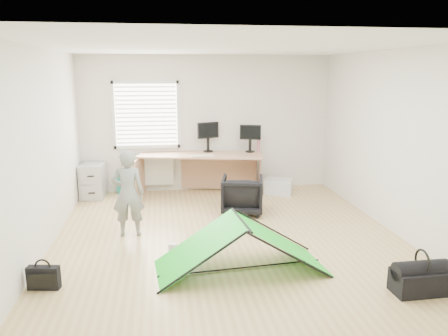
{
  "coord_description": "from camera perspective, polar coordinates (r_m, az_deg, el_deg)",
  "views": [
    {
      "loc": [
        -0.93,
        -5.97,
        2.37
      ],
      "look_at": [
        0.0,
        0.4,
        0.95
      ],
      "focal_mm": 35.0,
      "sensor_mm": 36.0,
      "label": 1
    }
  ],
  "objects": [
    {
      "name": "monitor_left",
      "position": [
        8.68,
        -2.1,
        3.55
      ],
      "size": [
        0.46,
        0.26,
        0.43
      ],
      "primitive_type": "cube",
      "rotation": [
        0.0,
        0.0,
        0.38
      ],
      "color": "black",
      "rests_on": "desk"
    },
    {
      "name": "laptop_bag",
      "position": [
        5.39,
        -22.49,
        -13.1
      ],
      "size": [
        0.37,
        0.17,
        0.27
      ],
      "primitive_type": "cube",
      "rotation": [
        0.0,
        0.0,
        -0.17
      ],
      "color": "black",
      "rests_on": "ground"
    },
    {
      "name": "monitor_right",
      "position": [
        8.67,
        3.42,
        3.4
      ],
      "size": [
        0.42,
        0.21,
        0.4
      ],
      "primitive_type": "cube",
      "rotation": [
        0.0,
        0.0,
        -0.31
      ],
      "color": "black",
      "rests_on": "desk"
    },
    {
      "name": "filing_cabinet",
      "position": [
        8.73,
        -16.68,
        -1.6
      ],
      "size": [
        0.48,
        0.61,
        0.66
      ],
      "primitive_type": "cube",
      "rotation": [
        0.0,
        0.0,
        -0.1
      ],
      "color": "#AAACB0",
      "rests_on": "ground"
    },
    {
      "name": "keyboard",
      "position": [
        8.25,
        -2.9,
        1.61
      ],
      "size": [
        0.46,
        0.2,
        0.02
      ],
      "primitive_type": "cube",
      "rotation": [
        0.0,
        0.0,
        0.11
      ],
      "color": "beige",
      "rests_on": "desk"
    },
    {
      "name": "ground",
      "position": [
        6.5,
        0.52,
        -8.97
      ],
      "size": [
        5.5,
        5.5,
        0.0
      ],
      "primitive_type": "plane",
      "color": "tan",
      "rests_on": "ground"
    },
    {
      "name": "radiator",
      "position": [
        8.86,
        -9.86,
        -0.27
      ],
      "size": [
        1.0,
        0.12,
        0.6
      ],
      "primitive_type": "cube",
      "color": "silver",
      "rests_on": "back_wall"
    },
    {
      "name": "tote_bag",
      "position": [
        8.92,
        -12.84,
        -2.16
      ],
      "size": [
        0.31,
        0.19,
        0.34
      ],
      "primitive_type": "cube",
      "rotation": [
        0.0,
        0.0,
        -0.26
      ],
      "color": "teal",
      "rests_on": "ground"
    },
    {
      "name": "desk",
      "position": [
        8.56,
        -2.99,
        -0.84
      ],
      "size": [
        2.49,
        1.24,
        0.81
      ],
      "primitive_type": "cube",
      "rotation": [
        0.0,
        0.0,
        -0.21
      ],
      "color": "tan",
      "rests_on": "ground"
    },
    {
      "name": "white_box",
      "position": [
        6.06,
        -6.71,
        -10.19
      ],
      "size": [
        0.12,
        0.12,
        0.1
      ],
      "primitive_type": "cube",
      "rotation": [
        0.0,
        0.0,
        -0.23
      ],
      "color": "silver",
      "rests_on": "ground"
    },
    {
      "name": "office_chair",
      "position": [
        7.47,
        2.41,
        -3.52
      ],
      "size": [
        0.82,
        0.83,
        0.64
      ],
      "primitive_type": "imported",
      "rotation": [
        0.0,
        0.0,
        2.92
      ],
      "color": "black",
      "rests_on": "ground"
    },
    {
      "name": "person",
      "position": [
        6.51,
        -12.43,
        -3.26
      ],
      "size": [
        0.48,
        0.32,
        1.29
      ],
      "primitive_type": "imported",
      "rotation": [
        0.0,
        0.0,
        3.12
      ],
      "color": "gray",
      "rests_on": "ground"
    },
    {
      "name": "kite",
      "position": [
        5.38,
        2.26,
        -9.99
      ],
      "size": [
        2.12,
        1.07,
        0.64
      ],
      "primitive_type": null,
      "rotation": [
        0.0,
        0.0,
        0.08
      ],
      "color": "#12C61F",
      "rests_on": "ground"
    },
    {
      "name": "window",
      "position": [
        8.73,
        -10.12,
        6.85
      ],
      "size": [
        1.2,
        0.06,
        1.2
      ],
      "primitive_type": "cube",
      "color": "silver",
      "rests_on": "back_wall"
    },
    {
      "name": "back_wall",
      "position": [
        8.83,
        -2.22,
        5.8
      ],
      "size": [
        5.0,
        0.02,
        2.7
      ],
      "primitive_type": "cube",
      "color": "silver",
      "rests_on": "ground"
    },
    {
      "name": "thermos",
      "position": [
        8.72,
        4.53,
        2.94
      ],
      "size": [
        0.09,
        0.09,
        0.25
      ],
      "primitive_type": "cylinder",
      "rotation": [
        0.0,
        0.0,
        0.38
      ],
      "color": "#AA5F6C",
      "rests_on": "desk"
    },
    {
      "name": "duffel_bag",
      "position": [
        5.37,
        24.23,
        -13.37
      ],
      "size": [
        0.61,
        0.31,
        0.26
      ],
      "primitive_type": "cube",
      "rotation": [
        0.0,
        0.0,
        0.01
      ],
      "color": "black",
      "rests_on": "ground"
    },
    {
      "name": "storage_crate",
      "position": [
        8.73,
        7.13,
        -2.41
      ],
      "size": [
        0.63,
        0.56,
        0.3
      ],
      "primitive_type": "cube",
      "rotation": [
        0.0,
        0.0,
        -0.43
      ],
      "color": "silver",
      "rests_on": "ground"
    }
  ]
}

